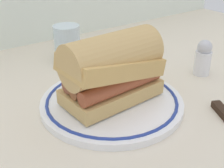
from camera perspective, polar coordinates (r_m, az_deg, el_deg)
ground_plane at (r=0.54m, az=-0.04°, el=-4.07°), size 1.50×1.50×0.00m
plate at (r=0.53m, az=0.00°, el=-3.54°), size 0.26×0.26×0.01m
sausage_sandwich at (r=0.50m, az=0.00°, el=3.01°), size 0.18×0.10×0.12m
drinking_glass at (r=0.73m, az=-8.66°, el=7.47°), size 0.06×0.06×0.09m
salt_shaker at (r=0.67m, az=17.30°, el=4.88°), size 0.04×0.04×0.08m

